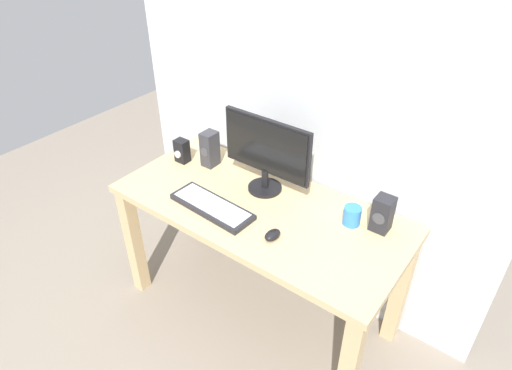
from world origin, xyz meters
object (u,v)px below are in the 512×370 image
object	(u,v)px
monitor	(266,152)
coffee_mug	(352,216)
speaker_left	(210,149)
audio_controller	(182,151)
mouse	(272,235)
speaker_right	(382,214)
keyboard_primary	(212,206)
desk	(259,226)

from	to	relation	value
monitor	coffee_mug	size ratio (longest dim) A/B	5.38
speaker_left	audio_controller	bearing A→B (deg)	-155.58
mouse	audio_controller	world-z (taller)	audio_controller
monitor	speaker_left	size ratio (longest dim) A/B	2.45
speaker_right	keyboard_primary	bearing A→B (deg)	-153.99
desk	keyboard_primary	xyz separation A→B (m)	(-0.17, -0.16, 0.15)
mouse	coffee_mug	xyz separation A→B (m)	(0.24, 0.31, 0.03)
coffee_mug	monitor	bearing A→B (deg)	-179.16
monitor	speaker_right	size ratio (longest dim) A/B	2.85
desk	speaker_left	size ratio (longest dim) A/B	7.33
keyboard_primary	speaker_left	distance (m)	0.43
audio_controller	desk	bearing A→B (deg)	-7.46
speaker_left	audio_controller	distance (m)	0.17
speaker_right	audio_controller	size ratio (longest dim) A/B	1.30
audio_controller	coffee_mug	world-z (taller)	audio_controller
speaker_right	audio_controller	world-z (taller)	speaker_right
keyboard_primary	coffee_mug	world-z (taller)	coffee_mug
desk	coffee_mug	xyz separation A→B (m)	(0.43, 0.15, 0.18)
desk	keyboard_primary	size ratio (longest dim) A/B	3.28
audio_controller	monitor	bearing A→B (deg)	6.84
keyboard_primary	coffee_mug	distance (m)	0.68
speaker_left	audio_controller	xyz separation A→B (m)	(-0.15, -0.07, -0.03)
speaker_left	speaker_right	bearing A→B (deg)	2.69
monitor	coffee_mug	world-z (taller)	monitor
desk	audio_controller	world-z (taller)	audio_controller
audio_controller	coffee_mug	size ratio (longest dim) A/B	1.46
mouse	audio_controller	size ratio (longest dim) A/B	0.65
monitor	speaker_right	bearing A→B (deg)	4.79
speaker_left	audio_controller	world-z (taller)	speaker_left
monitor	audio_controller	distance (m)	0.57
keyboard_primary	coffee_mug	bearing A→B (deg)	27.27
keyboard_primary	speaker_right	world-z (taller)	speaker_right
monitor	speaker_right	xyz separation A→B (m)	(0.62, 0.05, -0.14)
speaker_left	desk	bearing A→B (deg)	-18.21
keyboard_primary	desk	bearing A→B (deg)	42.64
monitor	mouse	bearing A→B (deg)	-49.89
desk	keyboard_primary	world-z (taller)	keyboard_primary
monitor	coffee_mug	xyz separation A→B (m)	(0.50, 0.01, -0.18)
mouse	coffee_mug	world-z (taller)	coffee_mug
desk	mouse	xyz separation A→B (m)	(0.19, -0.16, 0.15)
desk	monitor	distance (m)	0.39
keyboard_primary	speaker_left	world-z (taller)	speaker_left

